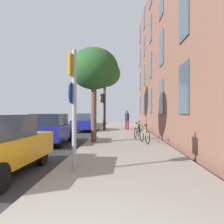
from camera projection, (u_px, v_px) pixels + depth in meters
The scene contains 14 objects.
ground_plane at pixel (78, 135), 17.36m from camera, with size 41.80×41.80×0.00m, color #332D28.
road_asphalt at pixel (50, 135), 17.43m from camera, with size 7.00×38.00×0.01m, color #2D2D30.
sidewalk at pixel (123, 134), 17.24m from camera, with size 4.20×38.00×0.12m, color gray.
building_facade at pixel (159, 47), 16.67m from camera, with size 0.56×27.00×13.07m.
sign_post at pixel (73, 101), 6.03m from camera, with size 0.16×0.60×3.23m.
traffic_light at pixel (103, 105), 20.44m from camera, with size 0.43×0.24×3.32m.
tree_near at pixel (94, 69), 12.13m from camera, with size 2.61×2.61×5.03m.
tree_far at pixel (104, 74), 20.72m from camera, with size 2.90×2.90×6.38m.
bicycle_0 at pixel (145, 136), 11.74m from camera, with size 0.49×1.63×0.96m.
bicycle_1 at pixel (137, 131), 14.38m from camera, with size 0.57×1.72×0.96m.
bicycle_2 at pixel (139, 128), 18.17m from camera, with size 0.42×1.67×0.92m.
pedestrian_0 at pixel (127, 119), 21.21m from camera, with size 0.55×0.55×1.79m.
car_1 at pixel (51, 129), 11.93m from camera, with size 1.85×4.02×1.62m.
car_2 at pixel (84, 122), 20.38m from camera, with size 1.80×3.96×1.62m.
Camera 1 is at (0.84, -2.26, 1.68)m, focal length 36.45 mm.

